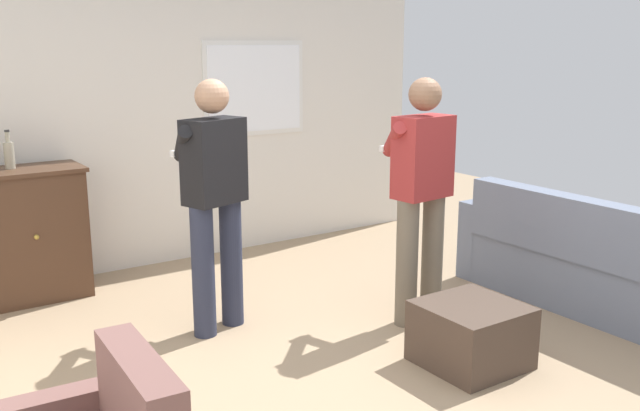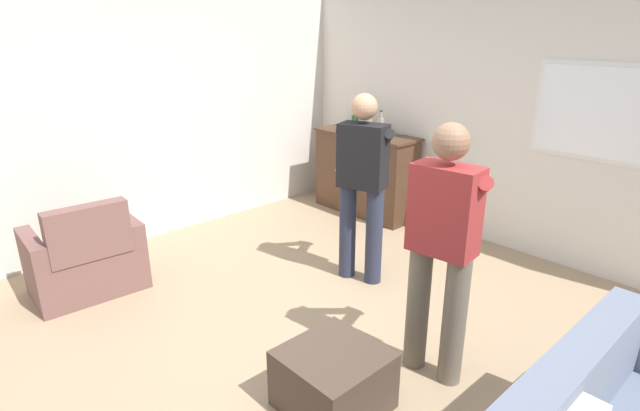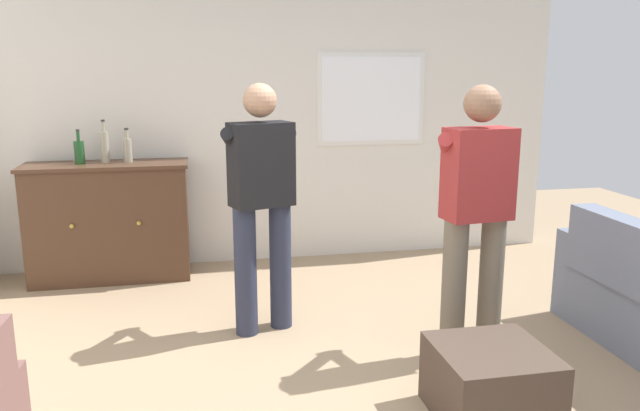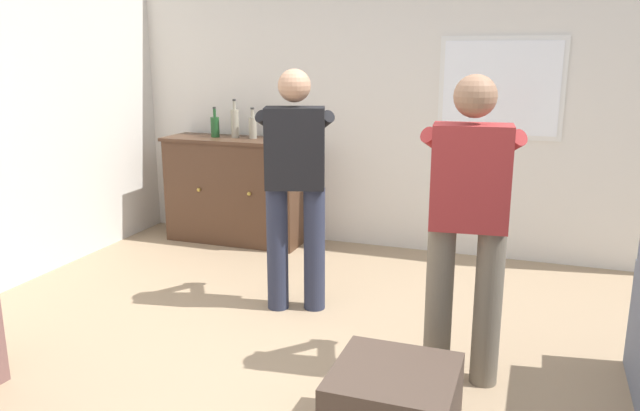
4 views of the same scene
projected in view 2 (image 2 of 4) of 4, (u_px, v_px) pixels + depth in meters
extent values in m
plane|color=#9E8466|center=(309.00, 336.00, 3.73)|extent=(10.40, 10.40, 0.00)
cube|color=silver|center=(506.00, 111.00, 4.98)|extent=(5.20, 0.12, 2.80)
cube|color=silver|center=(594.00, 112.00, 4.33)|extent=(1.02, 0.02, 0.85)
cube|color=white|center=(593.00, 112.00, 4.33)|extent=(0.94, 0.03, 0.77)
cube|color=silver|center=(135.00, 109.00, 5.09)|extent=(0.12, 5.20, 2.80)
cube|color=brown|center=(87.00, 269.00, 4.35)|extent=(0.67, 0.67, 0.40)
cube|color=brown|center=(88.00, 232.00, 4.02)|extent=(0.18, 0.65, 0.45)
cube|color=brown|center=(36.00, 271.00, 4.08)|extent=(0.65, 0.16, 0.60)
cube|color=brown|center=(129.00, 247.00, 4.54)|extent=(0.65, 0.16, 0.60)
cube|color=#472D1E|center=(365.00, 175.00, 6.11)|extent=(1.30, 0.44, 0.97)
cube|color=#472D1E|center=(366.00, 134.00, 5.94)|extent=(1.34, 0.48, 0.03)
sphere|color=#B79338|center=(336.00, 170.00, 6.12)|extent=(0.04, 0.04, 0.04)
sphere|color=#B79338|center=(368.00, 179.00, 5.76)|extent=(0.04, 0.04, 0.04)
cylinder|color=#1E4C23|center=(355.00, 123.00, 6.04)|extent=(0.08, 0.08, 0.19)
cylinder|color=#1E4C23|center=(355.00, 112.00, 6.00)|extent=(0.03, 0.03, 0.08)
cylinder|color=#262626|center=(355.00, 108.00, 5.98)|extent=(0.03, 0.03, 0.02)
cylinder|color=gray|center=(369.00, 122.00, 5.91)|extent=(0.07, 0.07, 0.26)
cylinder|color=gray|center=(369.00, 107.00, 5.86)|extent=(0.03, 0.03, 0.08)
cylinder|color=#262626|center=(369.00, 103.00, 5.84)|extent=(0.03, 0.03, 0.02)
cylinder|color=gray|center=(381.00, 127.00, 5.80)|extent=(0.07, 0.07, 0.20)
cylinder|color=gray|center=(381.00, 115.00, 5.76)|extent=(0.03, 0.03, 0.07)
cylinder|color=#262626|center=(381.00, 111.00, 5.74)|extent=(0.04, 0.04, 0.02)
cube|color=#47382D|center=(333.00, 380.00, 2.99)|extent=(0.56, 0.56, 0.38)
cylinder|color=#282D42|center=(348.00, 231.00, 4.52)|extent=(0.15, 0.15, 0.88)
cylinder|color=#282D42|center=(374.00, 237.00, 4.41)|extent=(0.15, 0.15, 0.88)
cube|color=black|center=(363.00, 156.00, 4.23)|extent=(0.45, 0.33, 0.55)
sphere|color=tan|center=(364.00, 107.00, 4.09)|extent=(0.22, 0.22, 0.22)
cylinder|color=black|center=(359.00, 138.00, 4.37)|extent=(0.22, 0.44, 0.29)
cylinder|color=black|center=(383.00, 141.00, 4.27)|extent=(0.41, 0.33, 0.29)
cube|color=white|center=(378.00, 146.00, 4.48)|extent=(0.15, 0.08, 0.04)
cylinder|color=#6B6051|center=(418.00, 307.00, 3.29)|extent=(0.15, 0.15, 0.88)
cylinder|color=#6B6051|center=(454.00, 321.00, 3.13)|extent=(0.15, 0.15, 0.88)
cube|color=#9E2D2D|center=(445.00, 210.00, 2.97)|extent=(0.42, 0.26, 0.55)
sphere|color=#8C664C|center=(451.00, 141.00, 2.83)|extent=(0.22, 0.22, 0.22)
cylinder|color=#9E2D2D|center=(442.00, 183.00, 3.12)|extent=(0.29, 0.42, 0.29)
cylinder|color=#9E2D2D|center=(477.00, 190.00, 2.98)|extent=(0.36, 0.38, 0.29)
cube|color=white|center=(469.00, 193.00, 3.19)|extent=(0.15, 0.06, 0.04)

